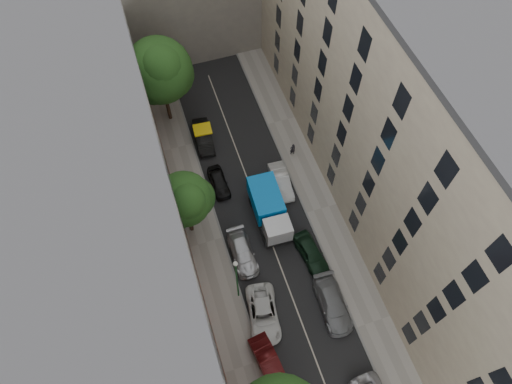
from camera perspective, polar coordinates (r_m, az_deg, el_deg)
name	(u,v)px	position (r m, az deg, el deg)	size (l,w,h in m)	color
ground	(265,226)	(41.50, 1.14, -4.22)	(120.00, 120.00, 0.00)	#4C4C49
road_surface	(265,226)	(41.49, 1.14, -4.22)	(8.00, 44.00, 0.02)	black
sidewalk_left	(206,242)	(40.92, -6.22, -6.29)	(3.00, 44.00, 0.15)	gray
sidewalk_right	(321,209)	(42.66, 8.16, -2.08)	(3.00, 44.00, 0.15)	gray
building_left	(115,204)	(32.51, -17.24, -1.48)	(8.00, 44.00, 20.00)	#4C4947
building_right	(404,126)	(36.71, 18.07, 7.87)	(8.00, 44.00, 20.00)	#B9AC90
tarp_truck	(269,209)	(40.55, 1.64, -2.08)	(2.67, 6.24, 2.84)	black
car_left_1	(269,362)	(36.96, 1.57, -20.49)	(1.52, 4.35, 1.43)	#490E10
car_left_2	(263,314)	(37.80, 0.93, -15.01)	(2.34, 5.08, 1.41)	silver
car_left_3	(243,253)	(39.64, -1.68, -7.61)	(1.90, 4.67, 1.35)	#B6B7BB
car_left_4	(219,182)	(43.17, -4.68, 1.23)	(1.52, 3.78, 1.29)	black
car_left_5	(204,137)	(46.31, -6.57, 6.88)	(1.59, 4.55, 1.50)	black
car_right_1	(333,304)	(38.49, 9.58, -13.66)	(2.09, 5.15, 1.49)	slate
car_right_2	(311,253)	(39.86, 6.90, -7.55)	(1.71, 4.25, 1.45)	black
car_right_3	(281,182)	(43.06, 3.15, 1.32)	(1.50, 4.31, 1.42)	silver
tree_mid	(186,201)	(37.00, -8.80, -1.10)	(4.93, 4.59, 7.80)	#382619
tree_far	(161,73)	(44.45, -11.83, 14.40)	(6.39, 6.27, 9.89)	#382619
lamp_post	(237,277)	(34.83, -2.43, -10.55)	(0.36, 0.36, 7.05)	#195824
pedestrian	(293,149)	(45.03, 4.60, 5.36)	(0.55, 0.36, 1.51)	black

